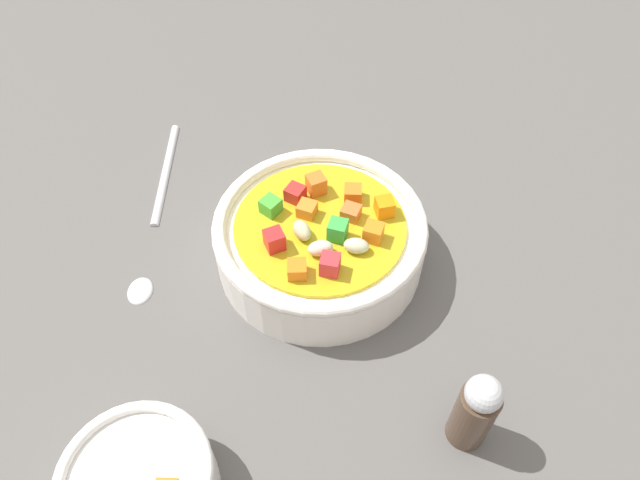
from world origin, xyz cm
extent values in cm
cube|color=#565451|center=(0.00, 0.00, -1.00)|extent=(140.00, 140.00, 2.00)
cylinder|color=white|center=(0.00, 0.00, 2.28)|extent=(18.99, 18.99, 4.57)
torus|color=white|center=(0.00, 0.00, 4.94)|extent=(19.10, 19.10, 1.25)
cylinder|color=gold|center=(0.00, 0.00, 4.77)|extent=(15.31, 15.31, 0.40)
cube|color=green|center=(0.89, 1.91, 5.86)|extent=(1.62, 1.62, 1.79)
cube|color=orange|center=(5.74, -0.15, 5.61)|extent=(2.00, 2.00, 1.28)
ellipsoid|color=beige|center=(1.80, 3.86, 5.61)|extent=(1.76, 2.38, 1.29)
cube|color=orange|center=(-3.67, -1.64, 5.87)|extent=(2.19, 2.19, 1.81)
cube|color=red|center=(3.65, -2.81, 5.86)|extent=(2.19, 2.19, 1.78)
ellipsoid|color=beige|center=(3.05, 1.09, 5.61)|extent=(2.29, 2.58, 1.29)
cube|color=red|center=(-2.16, -3.13, 5.66)|extent=(1.82, 1.82, 1.39)
cube|color=red|center=(4.53, 2.42, 5.82)|extent=(1.72, 1.72, 1.70)
cube|color=orange|center=(-0.77, -1.49, 5.58)|extent=(1.60, 1.60, 1.22)
cube|color=orange|center=(-3.12, 4.98, 5.77)|extent=(2.13, 2.13, 1.60)
cube|color=orange|center=(-1.73, 2.30, 5.53)|extent=(1.65, 1.65, 1.14)
cube|color=orange|center=(-3.92, 1.80, 5.61)|extent=(1.92, 1.92, 1.29)
ellipsoid|color=#CAC08F|center=(1.75, -1.03, 5.67)|extent=(2.51, 2.53, 1.42)
cube|color=green|center=(-0.07, -4.64, 5.69)|extent=(1.98, 1.98, 1.45)
cube|color=orange|center=(0.19, 4.84, 5.73)|extent=(1.58, 1.58, 1.52)
cylinder|color=silver|center=(-5.43, -19.37, 0.44)|extent=(14.33, 5.91, 0.88)
ellipsoid|color=silver|center=(8.88, -14.19, 0.46)|extent=(3.61, 3.18, 0.92)
torus|color=white|center=(24.22, -4.71, 4.13)|extent=(10.62, 10.62, 0.84)
cylinder|color=#4C3828|center=(12.27, 15.91, 3.13)|extent=(2.95, 2.95, 6.26)
sphere|color=silver|center=(12.27, 15.91, 6.93)|extent=(2.66, 2.66, 2.66)
camera|label=1|loc=(31.68, 10.92, 43.79)|focal=32.68mm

